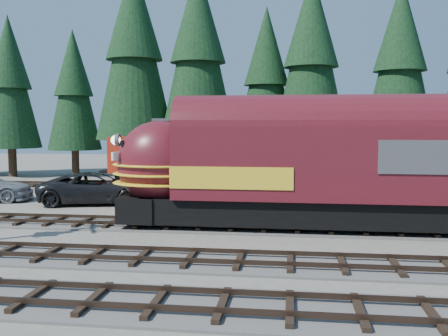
# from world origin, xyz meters

# --- Properties ---
(ground) EXTENTS (120.00, 120.00, 0.00)m
(ground) POSITION_xyz_m (0.00, 0.00, 0.00)
(ground) COLOR #6B665B
(ground) RESTS_ON ground
(track_spur) EXTENTS (32.00, 3.20, 0.33)m
(track_spur) POSITION_xyz_m (-10.00, 18.00, 0.06)
(track_spur) COLOR #4C4947
(track_spur) RESTS_ON ground
(depot) EXTENTS (12.80, 7.00, 5.30)m
(depot) POSITION_xyz_m (-0.00, 10.50, 2.96)
(depot) COLOR gold
(depot) RESTS_ON ground
(conifer_backdrop) EXTENTS (78.94, 22.06, 17.46)m
(conifer_backdrop) POSITION_xyz_m (7.07, 24.69, 10.32)
(conifer_backdrop) COLOR black
(conifer_backdrop) RESTS_ON ground
(locomotive) EXTENTS (17.65, 3.51, 4.80)m
(locomotive) POSITION_xyz_m (1.13, 4.00, 2.77)
(locomotive) COLOR black
(locomotive) RESTS_ON ground
(caboose) EXTENTS (9.15, 2.65, 4.76)m
(caboose) POSITION_xyz_m (-7.94, 18.00, 2.39)
(caboose) COLOR black
(caboose) RESTS_ON ground
(pickup_truck_a) EXTENTS (7.59, 4.77, 1.96)m
(pickup_truck_a) POSITION_xyz_m (-10.83, 10.25, 0.98)
(pickup_truck_a) COLOR black
(pickup_truck_a) RESTS_ON ground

